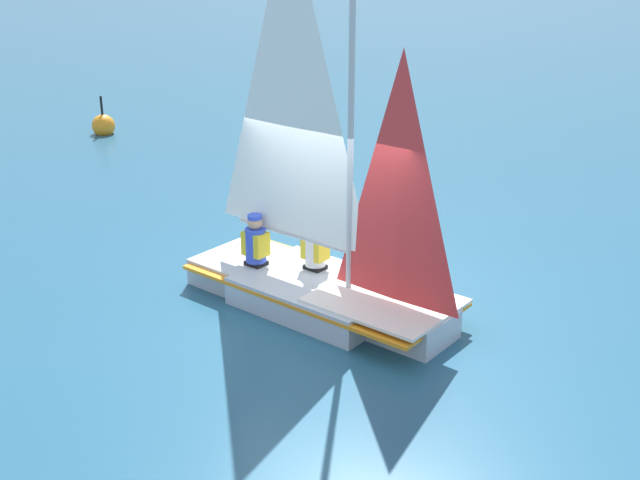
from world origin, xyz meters
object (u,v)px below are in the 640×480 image
Objects in this scene: sailboat_main at (319,256)px; sailor_helm at (315,253)px; buoy_marker at (103,126)px; sailor_crew at (256,250)px.

sailor_helm is (0.13, -0.37, -0.12)m from sailboat_main.
sailboat_main is 5.13× the size of buoy_marker.
sailor_helm is 1.10× the size of buoy_marker.
sailboat_main reaches higher than sailor_helm.
sailor_crew is at bearing -150.29° from sailor_helm.
sailboat_main is at bearing -43.75° from sailor_helm.
sailor_helm is 0.87m from sailor_crew.
sailor_crew is 1.10× the size of buoy_marker.
sailboat_main is 0.41m from sailor_helm.
buoy_marker is (6.46, -8.36, -0.42)m from sailor_crew.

